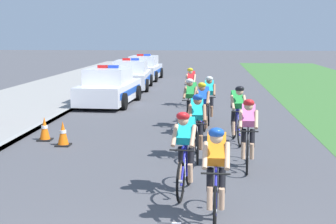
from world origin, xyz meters
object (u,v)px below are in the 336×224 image
object	(u,v)px
cyclist_fourth	(197,125)
traffic_cone_far	(63,134)
cyclist_seventh	(209,99)
cyclist_ninth	(191,86)
cyclist_fifth	(203,108)
police_car_third	(144,69)
police_car_second	(131,76)
cyclist_sixth	(237,113)
police_car_nearest	(109,88)
cyclist_eighth	(191,102)
cyclist_second	(185,151)
cyclist_lead	(216,173)
traffic_cone_mid	(45,129)
cyclist_third	(248,132)

from	to	relation	value
cyclist_fourth	traffic_cone_far	size ratio (longest dim) A/B	2.69
cyclist_seventh	cyclist_ninth	size ratio (longest dim) A/B	1.00
cyclist_fifth	police_car_third	xyz separation A→B (m)	(-3.84, 16.68, -0.11)
cyclist_seventh	police_car_second	world-z (taller)	police_car_second
cyclist_fourth	cyclist_fifth	distance (m)	2.65
cyclist_sixth	police_car_nearest	distance (m)	8.21
cyclist_eighth	traffic_cone_far	bearing A→B (deg)	-139.02
cyclist_second	cyclist_fifth	xyz separation A→B (m)	(0.25, 5.16, 0.00)
cyclist_ninth	traffic_cone_far	bearing A→B (deg)	-112.25
cyclist_lead	cyclist_fourth	size ratio (longest dim) A/B	1.00
cyclist_fifth	cyclist_ninth	xyz separation A→B (m)	(-0.54, 5.71, 0.00)
cyclist_lead	cyclist_second	distance (m)	1.46
cyclist_seventh	traffic_cone_far	xyz separation A→B (m)	(-3.71, -3.57, -0.48)
police_car_nearest	traffic_cone_mid	distance (m)	6.88
cyclist_third	traffic_cone_mid	world-z (taller)	cyclist_third
cyclist_second	traffic_cone_mid	xyz separation A→B (m)	(-3.96, 4.13, -0.48)
cyclist_seventh	police_car_second	xyz separation A→B (m)	(-4.01, 9.58, -0.11)
cyclist_third	cyclist_eighth	world-z (taller)	same
traffic_cone_mid	cyclist_sixth	bearing A→B (deg)	1.88
cyclist_lead	cyclist_seventh	world-z (taller)	same
cyclist_sixth	cyclist_eighth	bearing A→B (deg)	122.91
cyclist_seventh	police_car_third	xyz separation A→B (m)	(-4.01, 14.72, -0.11)
cyclist_fourth	police_car_nearest	world-z (taller)	police_car_nearest
cyclist_fifth	cyclist_ninth	world-z (taller)	same
cyclist_fifth	traffic_cone_far	world-z (taller)	cyclist_fifth
cyclist_eighth	cyclist_ninth	world-z (taller)	same
cyclist_fourth	police_car_second	size ratio (longest dim) A/B	0.39
cyclist_sixth	cyclist_ninth	xyz separation A→B (m)	(-1.45, 6.57, 0.00)
police_car_third	cyclist_ninth	bearing A→B (deg)	-73.27
cyclist_lead	cyclist_seventh	distance (m)	8.48
cyclist_sixth	cyclist_lead	bearing A→B (deg)	-96.41
cyclist_eighth	police_car_second	world-z (taller)	police_car_second
cyclist_third	police_car_third	bearing A→B (deg)	103.52
police_car_second	cyclist_eighth	bearing A→B (deg)	-71.61
cyclist_lead	police_car_third	bearing A→B (deg)	100.06
cyclist_ninth	cyclist_second	bearing A→B (deg)	-88.47
cyclist_fourth	traffic_cone_mid	xyz separation A→B (m)	(-4.11, 1.62, -0.48)
cyclist_fifth	cyclist_seventh	bearing A→B (deg)	84.92
cyclist_fourth	police_car_second	bearing A→B (deg)	104.76
cyclist_seventh	cyclist_ninth	world-z (taller)	same
cyclist_third	cyclist_eighth	xyz separation A→B (m)	(-1.37, 4.53, 0.00)
cyclist_ninth	police_car_second	world-z (taller)	police_car_second
cyclist_fifth	police_car_third	distance (m)	17.12
cyclist_third	cyclist_eighth	size ratio (longest dim) A/B	1.00
police_car_third	cyclist_fifth	bearing A→B (deg)	-77.04
cyclist_lead	cyclist_ninth	distance (m)	12.25
cyclist_lead	police_car_second	size ratio (longest dim) A/B	0.39
cyclist_seventh	cyclist_eighth	size ratio (longest dim) A/B	1.00
cyclist_fifth	police_car_nearest	world-z (taller)	police_car_nearest
cyclist_eighth	police_car_third	world-z (taller)	police_car_third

